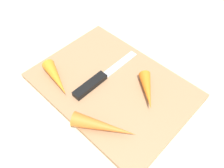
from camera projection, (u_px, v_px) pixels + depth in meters
name	position (u px, v px, depth m)	size (l,w,h in m)	color
ground_plane	(112.00, 87.00, 0.55)	(1.40, 1.40, 0.00)	#C6B793
cutting_board	(112.00, 86.00, 0.54)	(0.36, 0.26, 0.01)	#99704C
knife	(94.00, 82.00, 0.53)	(0.02, 0.20, 0.01)	#B7B7BC
carrot_longest	(104.00, 126.00, 0.45)	(0.03, 0.03, 0.13)	orange
carrot_shortest	(147.00, 90.00, 0.51)	(0.03, 0.03, 0.09)	orange
carrot_medium	(56.00, 78.00, 0.53)	(0.03, 0.03, 0.10)	orange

